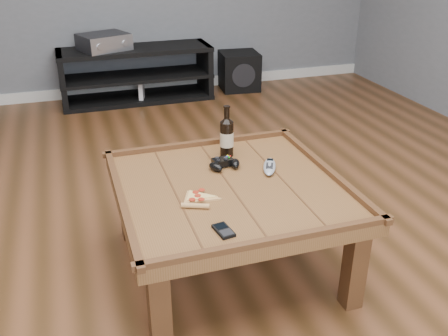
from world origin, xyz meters
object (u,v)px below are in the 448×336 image
object	(u,v)px
media_console	(137,75)
game_console	(142,93)
remote_control	(270,166)
subwoofer	(239,71)
coffee_table	(230,197)
smartphone	(224,230)
game_controller	(224,164)
pizza_slice	(197,199)
av_receiver	(104,42)
beer_bottle	(227,136)

from	to	relation	value
media_console	game_console	distance (m)	0.18
remote_control	subwoofer	distance (m)	2.83
media_console	subwoofer	xyz separation A→B (m)	(1.04, 0.05, -0.06)
coffee_table	media_console	bearing A→B (deg)	90.00
smartphone	subwoofer	world-z (taller)	smartphone
remote_control	media_console	bearing A→B (deg)	120.02
media_console	remote_control	bearing A→B (deg)	-84.92
coffee_table	remote_control	distance (m)	0.27
coffee_table	game_console	world-z (taller)	coffee_table
game_controller	pizza_slice	bearing A→B (deg)	-132.91
coffee_table	subwoofer	world-z (taller)	coffee_table
smartphone	remote_control	size ratio (longest dim) A/B	0.55
media_console	game_controller	xyz separation A→B (m)	(0.03, -2.57, 0.23)
remote_control	av_receiver	bearing A→B (deg)	125.71
media_console	game_console	world-z (taller)	media_console
media_console	pizza_slice	distance (m)	2.85
game_controller	remote_control	size ratio (longest dim) A/B	0.87
av_receiver	game_controller	bearing A→B (deg)	-104.37
beer_bottle	remote_control	bearing A→B (deg)	-56.11
game_controller	av_receiver	distance (m)	2.58
game_controller	smartphone	bearing A→B (deg)	-113.35
remote_control	beer_bottle	bearing A→B (deg)	148.83
beer_bottle	subwoofer	distance (m)	2.69
av_receiver	game_console	size ratio (longest dim) A/B	2.58
coffee_table	game_console	bearing A→B (deg)	89.50
smartphone	av_receiver	size ratio (longest dim) A/B	0.22
remote_control	subwoofer	world-z (taller)	remote_control
game_controller	smartphone	distance (m)	0.56
beer_bottle	media_console	bearing A→B (deg)	92.12
av_receiver	game_console	bearing A→B (deg)	-37.64
coffee_table	beer_bottle	xyz separation A→B (m)	(0.09, 0.32, 0.17)
game_controller	smartphone	size ratio (longest dim) A/B	1.57
media_console	beer_bottle	size ratio (longest dim) A/B	5.31
pizza_slice	coffee_table	bearing A→B (deg)	49.06
coffee_table	remote_control	xyz separation A→B (m)	(0.24, 0.10, 0.07)
game_controller	pizza_slice	size ratio (longest dim) A/B	0.71
game_console	game_controller	bearing A→B (deg)	-72.89
coffee_table	smartphone	world-z (taller)	coffee_table
beer_bottle	game_console	bearing A→B (deg)	91.64
coffee_table	media_console	xyz separation A→B (m)	(0.00, 2.75, -0.15)
coffee_table	av_receiver	distance (m)	2.76
media_console	game_controller	size ratio (longest dim) A/B	8.12
media_console	pizza_slice	size ratio (longest dim) A/B	5.73
game_controller	smartphone	xyz separation A→B (m)	(-0.18, -0.54, -0.02)
coffee_table	game_controller	bearing A→B (deg)	79.47
beer_bottle	game_controller	size ratio (longest dim) A/B	1.53
smartphone	av_receiver	bearing A→B (deg)	83.20
av_receiver	subwoofer	bearing A→B (deg)	-18.76
media_console	av_receiver	size ratio (longest dim) A/B	2.80
subwoofer	pizza_slice	bearing A→B (deg)	-107.05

